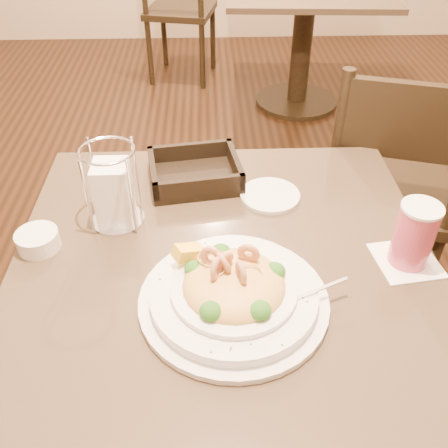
{
  "coord_description": "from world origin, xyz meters",
  "views": [
    {
      "loc": [
        -0.03,
        -0.77,
        1.44
      ],
      "look_at": [
        0.0,
        0.02,
        0.79
      ],
      "focal_mm": 40.0,
      "sensor_mm": 36.0,
      "label": 1
    }
  ],
  "objects_px": {
    "background_table": "(304,26)",
    "pasta_bowl": "(233,291)",
    "napkin_caddy": "(113,191)",
    "side_plate": "(270,195)",
    "main_table": "(224,327)",
    "bread_basket": "(195,174)",
    "butter_ramekin": "(38,240)",
    "drink_glass": "(414,235)",
    "dining_chair_near": "(387,187)",
    "dining_chair_far": "(178,5)"
  },
  "relations": [
    {
      "from": "background_table",
      "to": "drink_glass",
      "type": "relative_size",
      "value": 6.61
    },
    {
      "from": "background_table",
      "to": "butter_ramekin",
      "type": "height_order",
      "value": "butter_ramekin"
    },
    {
      "from": "pasta_bowl",
      "to": "napkin_caddy",
      "type": "height_order",
      "value": "napkin_caddy"
    },
    {
      "from": "bread_basket",
      "to": "butter_ramekin",
      "type": "xyz_separation_m",
      "value": [
        -0.34,
        -0.24,
        -0.0
      ]
    },
    {
      "from": "dining_chair_near",
      "to": "dining_chair_far",
      "type": "xyz_separation_m",
      "value": [
        -0.76,
        2.09,
        0.0
      ]
    },
    {
      "from": "dining_chair_far",
      "to": "side_plate",
      "type": "xyz_separation_m",
      "value": [
        0.32,
        -2.43,
        0.22
      ]
    },
    {
      "from": "background_table",
      "to": "pasta_bowl",
      "type": "height_order",
      "value": "pasta_bowl"
    },
    {
      "from": "pasta_bowl",
      "to": "butter_ramekin",
      "type": "bearing_deg",
      "value": 157.02
    },
    {
      "from": "main_table",
      "to": "dining_chair_far",
      "type": "height_order",
      "value": "dining_chair_far"
    },
    {
      "from": "bread_basket",
      "to": "butter_ramekin",
      "type": "bearing_deg",
      "value": -143.99
    },
    {
      "from": "main_table",
      "to": "side_plate",
      "type": "height_order",
      "value": "side_plate"
    },
    {
      "from": "main_table",
      "to": "drink_glass",
      "type": "relative_size",
      "value": 6.25
    },
    {
      "from": "pasta_bowl",
      "to": "napkin_caddy",
      "type": "xyz_separation_m",
      "value": [
        -0.25,
        0.26,
        0.05
      ]
    },
    {
      "from": "bread_basket",
      "to": "drink_glass",
      "type": "bearing_deg",
      "value": -35.27
    },
    {
      "from": "dining_chair_near",
      "to": "side_plate",
      "type": "relative_size",
      "value": 6.32
    },
    {
      "from": "background_table",
      "to": "drink_glass",
      "type": "bearing_deg",
      "value": -94.23
    },
    {
      "from": "dining_chair_far",
      "to": "bread_basket",
      "type": "xyz_separation_m",
      "value": [
        0.14,
        -2.35,
        0.24
      ]
    },
    {
      "from": "bread_basket",
      "to": "side_plate",
      "type": "relative_size",
      "value": 1.69
    },
    {
      "from": "pasta_bowl",
      "to": "butter_ramekin",
      "type": "height_order",
      "value": "pasta_bowl"
    },
    {
      "from": "bread_basket",
      "to": "side_plate",
      "type": "bearing_deg",
      "value": -22.45
    },
    {
      "from": "pasta_bowl",
      "to": "side_plate",
      "type": "distance_m",
      "value": 0.36
    },
    {
      "from": "main_table",
      "to": "background_table",
      "type": "distance_m",
      "value": 2.29
    },
    {
      "from": "main_table",
      "to": "dining_chair_near",
      "type": "xyz_separation_m",
      "value": [
        0.56,
        0.56,
        0.01
      ]
    },
    {
      "from": "background_table",
      "to": "dining_chair_near",
      "type": "distance_m",
      "value": 1.67
    },
    {
      "from": "main_table",
      "to": "background_table",
      "type": "bearing_deg",
      "value": 76.13
    },
    {
      "from": "main_table",
      "to": "bread_basket",
      "type": "distance_m",
      "value": 0.39
    },
    {
      "from": "background_table",
      "to": "butter_ramekin",
      "type": "xyz_separation_m",
      "value": [
        -0.95,
        -2.17,
        0.24
      ]
    },
    {
      "from": "bread_basket",
      "to": "napkin_caddy",
      "type": "height_order",
      "value": "napkin_caddy"
    },
    {
      "from": "background_table",
      "to": "bread_basket",
      "type": "bearing_deg",
      "value": -107.65
    },
    {
      "from": "background_table",
      "to": "bread_basket",
      "type": "xyz_separation_m",
      "value": [
        -0.61,
        -1.93,
        0.25
      ]
    },
    {
      "from": "main_table",
      "to": "bread_basket",
      "type": "relative_size",
      "value": 3.62
    },
    {
      "from": "main_table",
      "to": "butter_ramekin",
      "type": "relative_size",
      "value": 9.86
    },
    {
      "from": "pasta_bowl",
      "to": "dining_chair_far",
      "type": "bearing_deg",
      "value": 94.46
    },
    {
      "from": "main_table",
      "to": "dining_chair_far",
      "type": "relative_size",
      "value": 0.97
    },
    {
      "from": "butter_ramekin",
      "to": "dining_chair_near",
      "type": "bearing_deg",
      "value": 27.78
    },
    {
      "from": "dining_chair_far",
      "to": "side_plate",
      "type": "bearing_deg",
      "value": 109.73
    },
    {
      "from": "background_table",
      "to": "drink_glass",
      "type": "height_order",
      "value": "drink_glass"
    },
    {
      "from": "background_table",
      "to": "napkin_caddy",
      "type": "distance_m",
      "value": 2.25
    },
    {
      "from": "butter_ramekin",
      "to": "background_table",
      "type": "bearing_deg",
      "value": 66.39
    },
    {
      "from": "main_table",
      "to": "butter_ramekin",
      "type": "bearing_deg",
      "value": 172.53
    },
    {
      "from": "side_plate",
      "to": "butter_ramekin",
      "type": "distance_m",
      "value": 0.55
    },
    {
      "from": "background_table",
      "to": "pasta_bowl",
      "type": "relative_size",
      "value": 2.38
    },
    {
      "from": "drink_glass",
      "to": "bread_basket",
      "type": "xyz_separation_m",
      "value": [
        -0.45,
        0.32,
        -0.05
      ]
    },
    {
      "from": "side_plate",
      "to": "napkin_caddy",
      "type": "bearing_deg",
      "value": -167.57
    },
    {
      "from": "pasta_bowl",
      "to": "bread_basket",
      "type": "xyz_separation_m",
      "value": [
        -0.08,
        0.42,
        -0.01
      ]
    },
    {
      "from": "drink_glass",
      "to": "napkin_caddy",
      "type": "xyz_separation_m",
      "value": [
        -0.62,
        0.16,
        0.01
      ]
    },
    {
      "from": "napkin_caddy",
      "to": "butter_ramekin",
      "type": "distance_m",
      "value": 0.19
    },
    {
      "from": "bread_basket",
      "to": "napkin_caddy",
      "type": "bearing_deg",
      "value": -138.59
    },
    {
      "from": "napkin_caddy",
      "to": "side_plate",
      "type": "distance_m",
      "value": 0.38
    },
    {
      "from": "bread_basket",
      "to": "main_table",
      "type": "bearing_deg",
      "value": -77.8
    }
  ]
}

